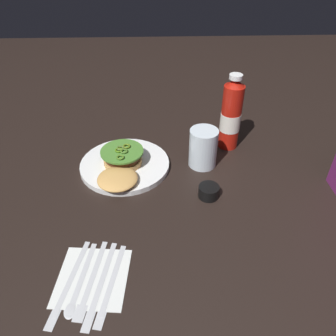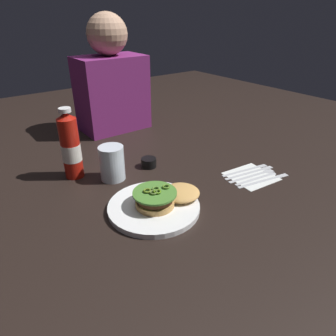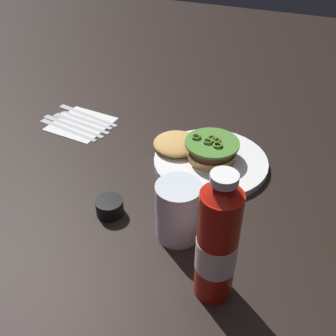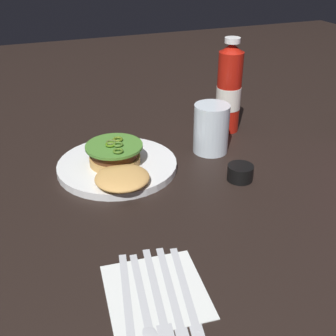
% 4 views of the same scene
% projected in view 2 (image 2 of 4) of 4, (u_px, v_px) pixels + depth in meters
% --- Properties ---
extents(ground_plane, '(3.00, 3.00, 0.00)m').
position_uv_depth(ground_plane, '(158.00, 176.00, 1.08)').
color(ground_plane, black).
extents(dinner_plate, '(0.27, 0.27, 0.02)m').
position_uv_depth(dinner_plate, '(154.00, 207.00, 0.90)').
color(dinner_plate, white).
rests_on(dinner_plate, ground_plane).
extents(burger_sandwich, '(0.21, 0.13, 0.05)m').
position_uv_depth(burger_sandwich, '(165.00, 196.00, 0.90)').
color(burger_sandwich, tan).
rests_on(burger_sandwich, dinner_plate).
extents(ketchup_bottle, '(0.07, 0.07, 0.25)m').
position_uv_depth(ketchup_bottle, '(71.00, 147.00, 1.03)').
color(ketchup_bottle, '#B0180E').
rests_on(ketchup_bottle, ground_plane).
extents(water_glass, '(0.09, 0.09, 0.12)m').
position_uv_depth(water_glass, '(112.00, 163.00, 1.04)').
color(water_glass, silver).
rests_on(water_glass, ground_plane).
extents(condiment_cup, '(0.06, 0.06, 0.03)m').
position_uv_depth(condiment_cup, '(149.00, 162.00, 1.14)').
color(condiment_cup, black).
rests_on(condiment_cup, ground_plane).
extents(napkin, '(0.17, 0.16, 0.00)m').
position_uv_depth(napkin, '(251.00, 176.00, 1.08)').
color(napkin, silver).
rests_on(napkin, ground_plane).
extents(table_knife, '(0.21, 0.06, 0.00)m').
position_uv_depth(table_knife, '(267.00, 179.00, 1.05)').
color(table_knife, silver).
rests_on(table_knife, napkin).
extents(spoon_utensil, '(0.18, 0.04, 0.00)m').
position_uv_depth(spoon_utensil, '(262.00, 176.00, 1.07)').
color(spoon_utensil, silver).
rests_on(spoon_utensil, napkin).
extents(fork_utensil, '(0.20, 0.05, 0.00)m').
position_uv_depth(fork_utensil, '(255.00, 174.00, 1.09)').
color(fork_utensil, silver).
rests_on(fork_utensil, napkin).
extents(butter_knife, '(0.21, 0.05, 0.00)m').
position_uv_depth(butter_knife, '(253.00, 171.00, 1.11)').
color(butter_knife, silver).
rests_on(butter_knife, napkin).
extents(steak_knife, '(0.20, 0.05, 0.00)m').
position_uv_depth(steak_knife, '(248.00, 169.00, 1.12)').
color(steak_knife, silver).
rests_on(steak_knife, napkin).
extents(diner_person, '(0.31, 0.20, 0.52)m').
position_uv_depth(diner_person, '(111.00, 82.00, 1.42)').
color(diner_person, '#782469').
rests_on(diner_person, ground_plane).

